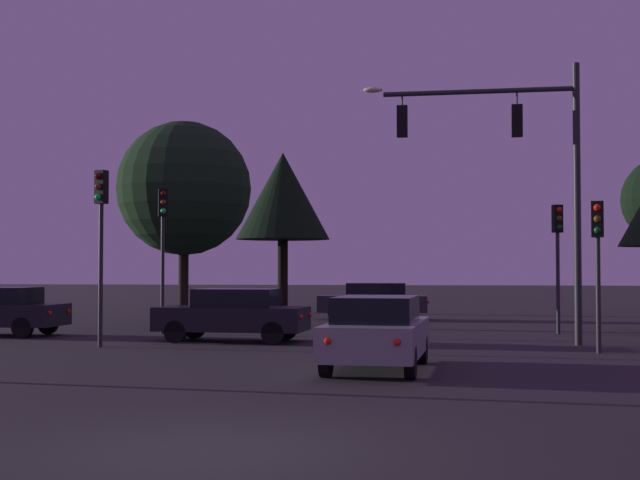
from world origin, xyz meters
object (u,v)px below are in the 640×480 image
(car_crossing_left, at_px, (233,314))
(tree_center_horizon, at_px, (184,189))
(traffic_light_median, at_px, (163,231))
(car_nearside_lane, at_px, (377,331))
(traffic_light_corner_left, at_px, (101,222))
(traffic_light_far_side, at_px, (558,242))
(car_far_lane, at_px, (373,300))
(tree_right_cluster, at_px, (283,197))
(traffic_signal_mast_arm, at_px, (518,156))
(traffic_light_corner_right, at_px, (598,245))

(car_crossing_left, distance_m, tree_center_horizon, 8.90)
(traffic_light_median, xyz_separation_m, car_nearside_lane, (7.59, -9.32, -2.52))
(traffic_light_corner_left, distance_m, car_nearside_lane, 9.22)
(traffic_light_far_side, xyz_separation_m, car_far_lane, (-6.49, 7.29, -2.16))
(tree_center_horizon, height_order, tree_right_cluster, tree_right_cluster)
(traffic_signal_mast_arm, bearing_deg, traffic_light_corner_left, -168.22)
(car_far_lane, bearing_deg, traffic_signal_mast_arm, -66.89)
(car_far_lane, relative_size, tree_right_cluster, 0.59)
(traffic_light_corner_right, relative_size, car_nearside_lane, 0.84)
(traffic_signal_mast_arm, distance_m, traffic_light_corner_left, 11.61)
(traffic_light_corner_left, bearing_deg, traffic_light_far_side, 26.85)
(traffic_light_far_side, relative_size, car_far_lane, 0.90)
(traffic_light_corner_right, relative_size, car_crossing_left, 0.85)
(traffic_light_corner_left, distance_m, car_far_lane, 15.37)
(traffic_light_far_side, distance_m, car_far_lane, 10.00)
(traffic_light_corner_left, xyz_separation_m, car_far_lane, (6.33, 13.78, -2.54))
(traffic_light_median, bearing_deg, traffic_light_corner_left, -91.42)
(tree_center_horizon, bearing_deg, traffic_light_median, -82.60)
(traffic_light_corner_left, xyz_separation_m, car_crossing_left, (3.13, 2.21, -2.54))
(traffic_light_corner_left, height_order, tree_center_horizon, tree_center_horizon)
(car_nearside_lane, relative_size, car_crossing_left, 1.01)
(car_crossing_left, height_order, tree_right_cluster, tree_right_cluster)
(traffic_light_corner_right, relative_size, tree_right_cluster, 0.49)
(tree_right_cluster, bearing_deg, car_far_lane, -48.46)
(traffic_light_median, height_order, traffic_light_far_side, traffic_light_median)
(tree_center_horizon, relative_size, tree_right_cluster, 0.98)
(traffic_signal_mast_arm, bearing_deg, car_crossing_left, -179.10)
(traffic_light_far_side, bearing_deg, car_far_lane, 131.70)
(traffic_light_median, relative_size, tree_center_horizon, 0.62)
(traffic_light_corner_right, height_order, traffic_light_median, traffic_light_median)
(car_crossing_left, bearing_deg, traffic_light_far_side, 23.83)
(car_crossing_left, xyz_separation_m, tree_center_horizon, (-3.55, 6.93, 4.31))
(car_far_lane, xyz_separation_m, tree_center_horizon, (-6.75, -4.64, 4.31))
(tree_center_horizon, distance_m, tree_right_cluster, 10.24)
(traffic_light_median, bearing_deg, car_nearside_lane, -50.83)
(traffic_signal_mast_arm, xyz_separation_m, tree_right_cluster, (-9.66, 16.83, 0.39))
(traffic_light_corner_right, bearing_deg, car_nearside_lane, -140.08)
(traffic_signal_mast_arm, distance_m, traffic_light_far_side, 5.00)
(car_far_lane, relative_size, tree_center_horizon, 0.61)
(traffic_light_median, bearing_deg, car_far_lane, 54.85)
(traffic_light_corner_left, relative_size, car_nearside_lane, 1.06)
(traffic_light_median, distance_m, car_nearside_lane, 12.28)
(traffic_light_far_side, height_order, car_crossing_left, traffic_light_far_side)
(car_far_lane, bearing_deg, traffic_light_far_side, -48.30)
(car_nearside_lane, height_order, tree_right_cluster, tree_right_cluster)
(traffic_light_median, distance_m, tree_center_horizon, 4.58)
(tree_right_cluster, bearing_deg, traffic_signal_mast_arm, -60.15)
(tree_right_cluster, bearing_deg, tree_center_horizon, -101.12)
(traffic_light_corner_left, bearing_deg, car_far_lane, 65.33)
(traffic_light_median, distance_m, traffic_light_far_side, 12.79)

